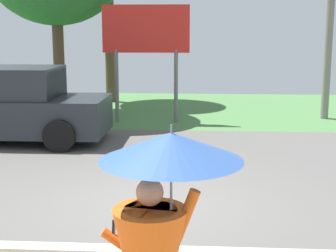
% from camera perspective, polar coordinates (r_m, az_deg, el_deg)
% --- Properties ---
extents(ground_plane, '(40.00, 22.00, 0.20)m').
position_cam_1_polar(ground_plane, '(11.35, -0.35, -3.80)').
color(ground_plane, '#565451').
extents(monk_pedestrian, '(1.13, 1.12, 2.13)m').
position_cam_1_polar(monk_pedestrian, '(4.17, -1.35, -13.14)').
color(monk_pedestrian, '#E55B19').
rests_on(monk_pedestrian, ground_plane).
extents(pickup_truck, '(5.20, 2.28, 1.88)m').
position_cam_1_polar(pickup_truck, '(13.45, -17.83, 2.01)').
color(pickup_truck, '#23282D').
rests_on(pickup_truck, ground_plane).
extents(roadside_billboard, '(2.60, 0.12, 3.50)m').
position_cam_1_polar(roadside_billboard, '(15.35, -2.49, 9.87)').
color(roadside_billboard, slate).
rests_on(roadside_billboard, ground_plane).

